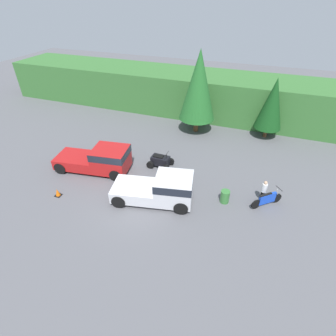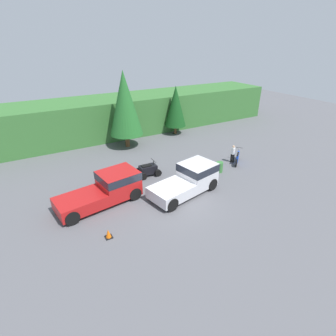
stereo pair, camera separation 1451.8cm
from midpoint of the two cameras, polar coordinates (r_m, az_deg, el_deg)
ground_plane at (r=16.19m, az=16.84°, el=-8.80°), size 80.00×80.00×0.00m
hillside_backdrop at (r=29.39m, az=20.95°, el=15.41°), size 44.00×6.00×4.09m
tree_left at (r=24.19m, az=24.69°, el=16.59°), size 3.29×3.29×7.48m
tree_mid_left at (r=26.74m, az=37.68°, el=11.29°), size 2.40×2.40×5.45m
pickup_truck_red at (r=17.68m, az=6.33°, el=1.15°), size 5.79×2.99×1.96m
pickup_truck_second at (r=16.22m, az=24.07°, el=-5.74°), size 5.46×3.17×1.96m
dirt_bike at (r=19.93m, az=42.12°, el=-6.68°), size 1.78×1.58×1.18m
quad_atv at (r=19.41m, az=19.28°, el=0.61°), size 1.88×1.28×1.24m
rider_person at (r=19.86m, az=41.53°, el=-5.10°), size 0.46×0.46×1.61m
traffic_cone at (r=15.72m, az=-1.43°, el=-7.22°), size 0.42×0.42×0.55m
steel_barrel at (r=18.53m, az=35.46°, el=-6.73°), size 0.58×0.58×0.88m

